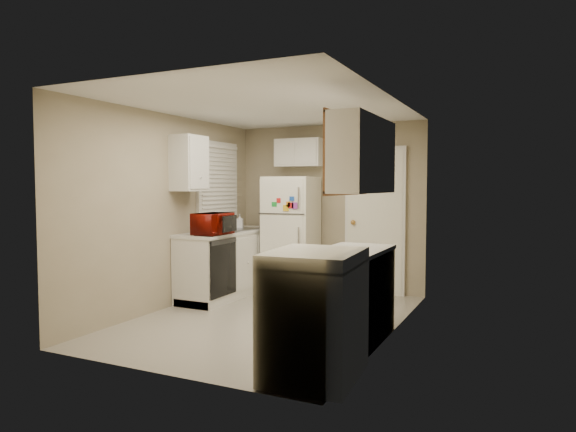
% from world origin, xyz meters
% --- Properties ---
extents(floor, '(3.80, 3.80, 0.00)m').
position_xyz_m(floor, '(0.00, 0.00, 0.00)').
color(floor, '#B7B0A0').
rests_on(floor, ground).
extents(ceiling, '(3.80, 3.80, 0.00)m').
position_xyz_m(ceiling, '(0.00, 0.00, 2.40)').
color(ceiling, white).
rests_on(ceiling, floor).
extents(wall_left, '(3.80, 3.80, 0.00)m').
position_xyz_m(wall_left, '(-1.40, 0.00, 1.20)').
color(wall_left, tan).
rests_on(wall_left, floor).
extents(wall_right, '(3.80, 3.80, 0.00)m').
position_xyz_m(wall_right, '(1.40, 0.00, 1.20)').
color(wall_right, tan).
rests_on(wall_right, floor).
extents(wall_back, '(2.80, 2.80, 0.00)m').
position_xyz_m(wall_back, '(0.00, 1.90, 1.20)').
color(wall_back, tan).
rests_on(wall_back, floor).
extents(wall_front, '(2.80, 2.80, 0.00)m').
position_xyz_m(wall_front, '(0.00, -1.90, 1.20)').
color(wall_front, tan).
rests_on(wall_front, floor).
extents(left_counter, '(0.60, 1.80, 0.90)m').
position_xyz_m(left_counter, '(-1.10, 0.90, 0.45)').
color(left_counter, silver).
rests_on(left_counter, floor).
extents(dishwasher, '(0.03, 0.58, 0.72)m').
position_xyz_m(dishwasher, '(-0.81, 0.30, 0.49)').
color(dishwasher, black).
rests_on(dishwasher, floor).
extents(sink, '(0.54, 0.74, 0.16)m').
position_xyz_m(sink, '(-1.10, 1.05, 0.86)').
color(sink, gray).
rests_on(sink, left_counter).
extents(microwave, '(0.50, 0.29, 0.33)m').
position_xyz_m(microwave, '(-0.95, 0.28, 1.05)').
color(microwave, maroon).
rests_on(microwave, left_counter).
extents(soap_bottle, '(0.12, 0.12, 0.21)m').
position_xyz_m(soap_bottle, '(-1.15, 1.29, 1.00)').
color(soap_bottle, silver).
rests_on(soap_bottle, left_counter).
extents(window_blinds, '(0.10, 0.98, 1.08)m').
position_xyz_m(window_blinds, '(-1.36, 1.05, 1.60)').
color(window_blinds, silver).
rests_on(window_blinds, wall_left).
extents(upper_cabinet_left, '(0.30, 0.45, 0.70)m').
position_xyz_m(upper_cabinet_left, '(-1.25, 0.22, 1.80)').
color(upper_cabinet_left, silver).
rests_on(upper_cabinet_left, wall_left).
extents(refrigerator, '(0.71, 0.70, 1.64)m').
position_xyz_m(refrigerator, '(-0.43, 1.52, 0.82)').
color(refrigerator, white).
rests_on(refrigerator, floor).
extents(cabinet_over_fridge, '(0.70, 0.30, 0.40)m').
position_xyz_m(cabinet_over_fridge, '(-0.40, 1.75, 2.00)').
color(cabinet_over_fridge, silver).
rests_on(cabinet_over_fridge, wall_back).
extents(interior_door, '(0.86, 0.06, 2.08)m').
position_xyz_m(interior_door, '(0.70, 1.86, 1.02)').
color(interior_door, white).
rests_on(interior_door, floor).
extents(right_counter, '(0.60, 2.00, 0.90)m').
position_xyz_m(right_counter, '(1.10, -0.80, 0.45)').
color(right_counter, silver).
rests_on(right_counter, floor).
extents(stove, '(0.74, 0.89, 1.02)m').
position_xyz_m(stove, '(1.15, -1.44, 0.51)').
color(stove, white).
rests_on(stove, floor).
extents(upper_cabinet_right, '(0.30, 1.20, 0.70)m').
position_xyz_m(upper_cabinet_right, '(1.25, -0.50, 1.80)').
color(upper_cabinet_right, silver).
rests_on(upper_cabinet_right, wall_right).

